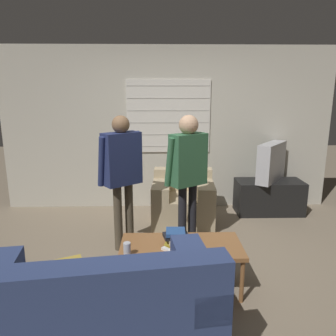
# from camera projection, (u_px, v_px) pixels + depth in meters

# --- Properties ---
(ground_plane) EXTENTS (16.00, 16.00, 0.00)m
(ground_plane) POSITION_uv_depth(u_px,v_px,m) (172.00, 269.00, 3.53)
(ground_plane) COLOR #7F705B
(wall_back) EXTENTS (5.20, 0.08, 2.55)m
(wall_back) POSITION_uv_depth(u_px,v_px,m) (167.00, 129.00, 5.20)
(wall_back) COLOR #BCB7A8
(wall_back) RESTS_ON ground_plane
(couch_blue) EXTENTS (1.76, 1.09, 0.90)m
(couch_blue) POSITION_uv_depth(u_px,v_px,m) (98.00, 316.00, 2.29)
(couch_blue) COLOR navy
(couch_blue) RESTS_ON ground_plane
(armchair_beige) EXTENTS (0.90, 0.83, 0.75)m
(armchair_beige) POSITION_uv_depth(u_px,v_px,m) (183.00, 202.00, 4.71)
(armchair_beige) COLOR tan
(armchair_beige) RESTS_ON ground_plane
(coffee_table) EXTENTS (1.15, 0.55, 0.46)m
(coffee_table) POSITION_uv_depth(u_px,v_px,m) (181.00, 249.00, 3.11)
(coffee_table) COLOR brown
(coffee_table) RESTS_ON ground_plane
(tv_stand) EXTENTS (1.02, 0.47, 0.52)m
(tv_stand) POSITION_uv_depth(u_px,v_px,m) (269.00, 197.00, 5.11)
(tv_stand) COLOR black
(tv_stand) RESTS_ON ground_plane
(tv) EXTENTS (0.60, 0.69, 0.59)m
(tv) POSITION_uv_depth(u_px,v_px,m) (271.00, 162.00, 4.98)
(tv) COLOR #B2B2B7
(tv) RESTS_ON tv_stand
(person_left_standing) EXTENTS (0.52, 0.80, 1.61)m
(person_left_standing) POSITION_uv_depth(u_px,v_px,m) (122.00, 166.00, 3.80)
(person_left_standing) COLOR #4C4233
(person_left_standing) RESTS_ON ground_plane
(person_right_standing) EXTENTS (0.53, 0.77, 1.61)m
(person_right_standing) POSITION_uv_depth(u_px,v_px,m) (188.00, 166.00, 3.81)
(person_right_standing) COLOR black
(person_right_standing) RESTS_ON ground_plane
(book_stack) EXTENTS (0.25, 0.21, 0.15)m
(book_stack) POSITION_uv_depth(u_px,v_px,m) (176.00, 238.00, 3.07)
(book_stack) COLOR gold
(book_stack) RESTS_ON coffee_table
(soda_can) EXTENTS (0.07, 0.07, 0.13)m
(soda_can) POSITION_uv_depth(u_px,v_px,m) (127.00, 249.00, 2.88)
(soda_can) COLOR silver
(soda_can) RESTS_ON coffee_table
(spare_remote) EXTENTS (0.12, 0.12, 0.02)m
(spare_remote) POSITION_uv_depth(u_px,v_px,m) (168.00, 250.00, 2.97)
(spare_remote) COLOR white
(spare_remote) RESTS_ON coffee_table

